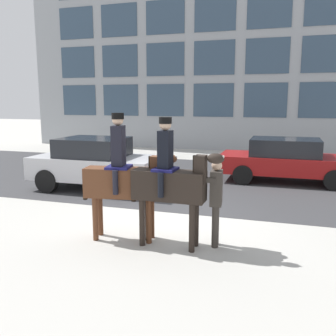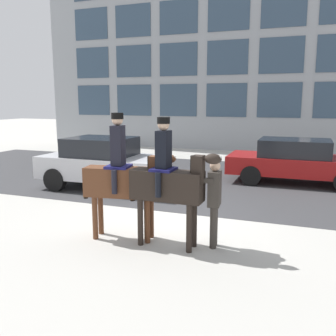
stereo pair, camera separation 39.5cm
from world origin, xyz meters
name	(u,v)px [view 1 (the left image)]	position (x,y,z in m)	size (l,w,h in m)	color
ground_plane	(169,219)	(0.00, 0.00, 0.00)	(80.00, 80.00, 0.00)	#B2AFA8
road_surface	(208,180)	(0.00, 4.75, 0.00)	(25.72, 8.50, 0.01)	#38383A
mounted_horse_lead	(124,178)	(-0.46, -1.51, 1.26)	(1.93, 0.68, 2.56)	#59331E
mounted_horse_companion	(171,181)	(0.53, -1.59, 1.29)	(1.83, 0.65, 2.49)	black
pedestrian_bystander	(215,196)	(1.35, -1.33, 0.99)	(0.82, 0.49, 1.69)	#332D28
street_car_near_lane	(96,163)	(-3.14, 2.27, 0.85)	(3.99, 2.01, 1.64)	#B7B7BC
street_car_far_lane	(287,160)	(2.65, 5.19, 0.78)	(4.59, 1.98, 1.51)	maroon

